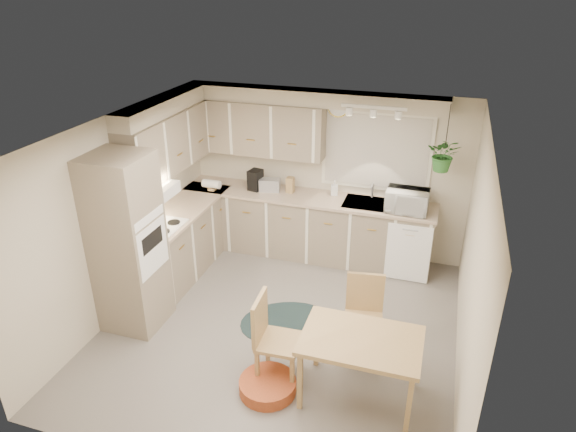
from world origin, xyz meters
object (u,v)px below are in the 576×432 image
object	(u,v)px
chair_left	(279,340)
microwave	(407,198)
pet_bed	(268,386)
braided_rug	(287,323)
chair_back	(364,320)
dining_table	(359,368)

from	to	relation	value
chair_left	microwave	distance (m)	2.72
pet_bed	braided_rug	bearing A→B (deg)	97.69
chair_back	dining_table	bearing A→B (deg)	87.72
braided_rug	microwave	distance (m)	2.26
braided_rug	pet_bed	xyz separation A→B (m)	(0.15, -1.11, 0.06)
chair_left	pet_bed	size ratio (longest dim) A/B	1.64
dining_table	microwave	bearing A→B (deg)	86.98
dining_table	microwave	size ratio (longest dim) A/B	2.07
pet_bed	microwave	distance (m)	3.07
chair_left	microwave	bearing A→B (deg)	155.92
braided_rug	chair_back	bearing A→B (deg)	-15.60
chair_back	braided_rug	world-z (taller)	chair_back
microwave	chair_back	bearing A→B (deg)	-95.25
chair_back	pet_bed	world-z (taller)	chair_back
braided_rug	microwave	bearing A→B (deg)	54.07
braided_rug	chair_left	bearing A→B (deg)	-77.32
chair_left	pet_bed	xyz separation A→B (m)	(-0.05, -0.24, -0.41)
chair_left	pet_bed	bearing A→B (deg)	-13.68
dining_table	microwave	xyz separation A→B (m)	(0.13, 2.49, 0.77)
braided_rug	pet_bed	world-z (taller)	pet_bed
chair_back	microwave	distance (m)	1.98
chair_back	pet_bed	xyz separation A→B (m)	(-0.79, -0.84, -0.39)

